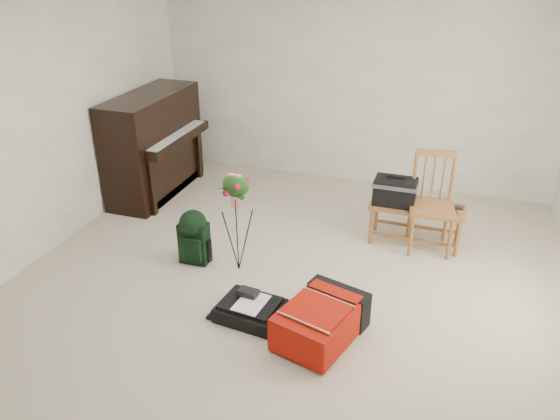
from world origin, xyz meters
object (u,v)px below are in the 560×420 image
(red_suitcase, at_px, (322,317))
(black_duffel, at_px, (250,309))
(piano, at_px, (155,146))
(bench, at_px, (402,196))
(dining_chair, at_px, (432,204))
(flower_stand, at_px, (237,223))
(green_backpack, at_px, (194,234))

(red_suitcase, height_order, black_duffel, red_suitcase)
(piano, bearing_deg, red_suitcase, -37.76)
(piano, bearing_deg, bench, -6.08)
(piano, bearing_deg, black_duffel, -45.02)
(dining_chair, distance_m, flower_stand, 1.98)
(dining_chair, height_order, green_backpack, dining_chair)
(bench, distance_m, red_suitcase, 1.82)
(dining_chair, xyz_separation_m, green_backpack, (-2.16, -1.03, -0.18))
(green_backpack, height_order, flower_stand, flower_stand)
(piano, xyz_separation_m, green_backpack, (1.20, -1.38, -0.29))
(piano, bearing_deg, flower_stand, -39.60)
(green_backpack, distance_m, flower_stand, 0.50)
(black_duffel, bearing_deg, red_suitcase, 4.23)
(piano, height_order, red_suitcase, piano)
(red_suitcase, xyz_separation_m, black_duffel, (-0.63, 0.02, -0.09))
(red_suitcase, distance_m, flower_stand, 1.27)
(bench, relative_size, dining_chair, 0.95)
(bench, xyz_separation_m, black_duffel, (-1.00, -1.72, -0.44))
(piano, distance_m, green_backpack, 1.85)
(dining_chair, bearing_deg, green_backpack, -163.47)
(bench, distance_m, green_backpack, 2.14)
(piano, height_order, bench, piano)
(piano, height_order, green_backpack, piano)
(red_suitcase, distance_m, green_backpack, 1.63)
(green_backpack, bearing_deg, bench, 28.79)
(dining_chair, xyz_separation_m, black_duffel, (-1.31, -1.69, -0.41))
(black_duffel, bearing_deg, dining_chair, 58.64)
(flower_stand, bearing_deg, green_backpack, -176.39)
(green_backpack, bearing_deg, red_suitcase, -25.96)
(black_duffel, xyz_separation_m, green_backpack, (-0.84, 0.66, 0.23))
(dining_chair, distance_m, green_backpack, 2.39)
(bench, distance_m, dining_chair, 0.31)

